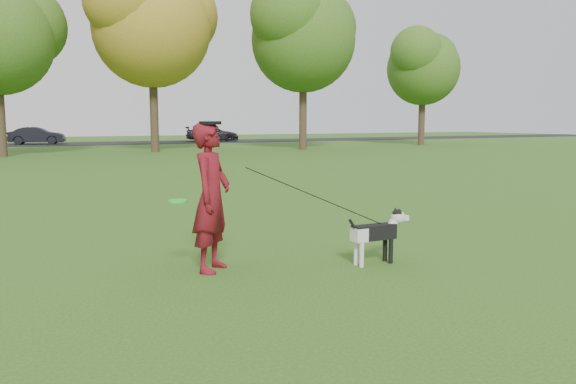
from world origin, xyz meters
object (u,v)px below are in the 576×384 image
dog (379,230)px  car_right (212,134)px  car_mid (37,136)px  man (212,197)px

dog → car_right: size_ratio=0.21×
car_mid → car_right: (13.85, 0.00, 0.00)m
man → car_mid: (-0.74, 40.02, -0.25)m
dog → car_mid: size_ratio=0.24×
man → car_right: bearing=21.1°
man → car_right: man is taller
car_mid → car_right: car_right is taller
man → dog: man is taller
man → dog: bearing=-67.6°
man → dog: size_ratio=1.95×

